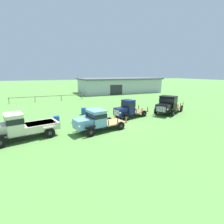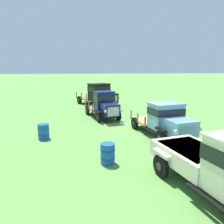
{
  "view_description": "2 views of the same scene",
  "coord_description": "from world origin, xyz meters",
  "px_view_note": "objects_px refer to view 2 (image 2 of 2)",
  "views": [
    {
      "loc": [
        -7.05,
        -15.29,
        5.32
      ],
      "look_at": [
        0.52,
        2.25,
        1.0
      ],
      "focal_mm": 28.0,
      "sensor_mm": 36.0,
      "label": 1
    },
    {
      "loc": [
        -14.03,
        4.17,
        4.04
      ],
      "look_at": [
        0.52,
        2.25,
        1.0
      ],
      "focal_mm": 35.0,
      "sensor_mm": 36.0,
      "label": 2
    }
  ],
  "objects_px": {
    "vintage_truck_second_in_line": "(167,120)",
    "vintage_truck_far_side": "(100,94)",
    "vintage_truck_midrow_center": "(105,105)",
    "oil_drum_near_fence": "(108,153)",
    "oil_drum_beside_row": "(44,131)"
  },
  "relations": [
    {
      "from": "vintage_truck_second_in_line",
      "to": "vintage_truck_far_side",
      "type": "relative_size",
      "value": 0.9
    },
    {
      "from": "oil_drum_beside_row",
      "to": "oil_drum_near_fence",
      "type": "relative_size",
      "value": 0.97
    },
    {
      "from": "vintage_truck_far_side",
      "to": "oil_drum_beside_row",
      "type": "xyz_separation_m",
      "value": [
        -10.18,
        4.04,
        -0.81
      ]
    },
    {
      "from": "oil_drum_beside_row",
      "to": "vintage_truck_midrow_center",
      "type": "bearing_deg",
      "value": -42.47
    },
    {
      "from": "vintage_truck_midrow_center",
      "to": "oil_drum_near_fence",
      "type": "distance_m",
      "value": 8.09
    },
    {
      "from": "vintage_truck_midrow_center",
      "to": "oil_drum_beside_row",
      "type": "xyz_separation_m",
      "value": [
        -4.3,
        3.94,
        -0.67
      ]
    },
    {
      "from": "vintage_truck_second_in_line",
      "to": "vintage_truck_far_side",
      "type": "distance_m",
      "value": 11.32
    },
    {
      "from": "vintage_truck_midrow_center",
      "to": "oil_drum_near_fence",
      "type": "bearing_deg",
      "value": 175.22
    },
    {
      "from": "vintage_truck_second_in_line",
      "to": "vintage_truck_midrow_center",
      "type": "bearing_deg",
      "value": 31.49
    },
    {
      "from": "vintage_truck_second_in_line",
      "to": "oil_drum_near_fence",
      "type": "distance_m",
      "value": 4.85
    },
    {
      "from": "vintage_truck_midrow_center",
      "to": "vintage_truck_far_side",
      "type": "xyz_separation_m",
      "value": [
        5.88,
        -0.1,
        0.14
      ]
    },
    {
      "from": "vintage_truck_second_in_line",
      "to": "oil_drum_near_fence",
      "type": "xyz_separation_m",
      "value": [
        -2.99,
        3.76,
        -0.63
      ]
    },
    {
      "from": "vintage_truck_far_side",
      "to": "oil_drum_near_fence",
      "type": "distance_m",
      "value": 13.95
    },
    {
      "from": "oil_drum_near_fence",
      "to": "oil_drum_beside_row",
      "type": "bearing_deg",
      "value": 41.21
    },
    {
      "from": "oil_drum_beside_row",
      "to": "oil_drum_near_fence",
      "type": "xyz_separation_m",
      "value": [
        -3.73,
        -3.27,
        0.01
      ]
    }
  ]
}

